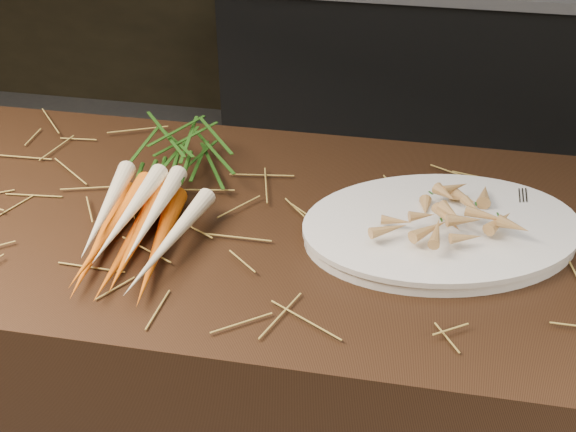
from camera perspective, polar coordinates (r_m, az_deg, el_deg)
main_counter at (r=1.60m, az=0.85°, el=-13.97°), size 2.40×0.70×0.90m
back_counter at (r=3.18m, az=12.22°, el=10.98°), size 1.82×0.62×0.84m
straw_bedding at (r=1.29m, az=1.02°, el=-0.36°), size 1.40×0.60×0.02m
root_veg_bunch at (r=1.35m, az=-10.19°, el=2.77°), size 0.22×0.57×0.11m
serving_platter at (r=1.29m, az=11.98°, el=-1.21°), size 0.55×0.44×0.03m
roasted_veg_heap at (r=1.27m, az=12.19°, el=0.25°), size 0.27×0.23×0.05m
serving_fork at (r=1.32m, az=19.41°, el=-0.74°), size 0.02×0.18×0.00m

